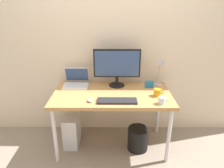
# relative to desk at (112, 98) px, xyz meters

# --- Properties ---
(ground_plane) EXTENTS (6.00, 6.00, 0.00)m
(ground_plane) POSITION_rel_desk_xyz_m (0.00, 0.00, -0.69)
(ground_plane) COLOR gray
(back_wall) EXTENTS (4.40, 0.04, 2.60)m
(back_wall) POSITION_rel_desk_xyz_m (0.00, 0.43, 0.61)
(back_wall) COLOR beige
(back_wall) RESTS_ON ground_plane
(desk) EXTENTS (1.42, 0.74, 0.75)m
(desk) POSITION_rel_desk_xyz_m (0.00, 0.00, 0.00)
(desk) COLOR #B7844C
(desk) RESTS_ON ground_plane
(monitor) EXTENTS (0.59, 0.20, 0.48)m
(monitor) POSITION_rel_desk_xyz_m (0.06, 0.24, 0.34)
(monitor) COLOR black
(monitor) RESTS_ON desk
(laptop) EXTENTS (0.32, 0.29, 0.22)m
(laptop) POSITION_rel_desk_xyz_m (-0.47, 0.26, 0.12)
(laptop) COLOR silver
(laptop) RESTS_ON desk
(desk_lamp) EXTENTS (0.11, 0.16, 0.41)m
(desk_lamp) POSITION_rel_desk_xyz_m (0.61, 0.24, 0.35)
(desk_lamp) COLOR #B2B2B7
(desk_lamp) RESTS_ON desk
(keyboard) EXTENTS (0.44, 0.14, 0.02)m
(keyboard) POSITION_rel_desk_xyz_m (0.06, -0.23, 0.08)
(keyboard) COLOR #232328
(keyboard) RESTS_ON desk
(mouse) EXTENTS (0.06, 0.09, 0.03)m
(mouse) POSITION_rel_desk_xyz_m (-0.24, -0.22, 0.08)
(mouse) COLOR #B2B2B7
(mouse) RESTS_ON desk
(coffee_mug) EXTENTS (0.12, 0.09, 0.09)m
(coffee_mug) POSITION_rel_desk_xyz_m (0.53, -0.07, 0.11)
(coffee_mug) COLOR orange
(coffee_mug) RESTS_ON desk
(glass_cup) EXTENTS (0.11, 0.07, 0.08)m
(glass_cup) POSITION_rel_desk_xyz_m (0.54, -0.27, 0.10)
(glass_cup) COLOR silver
(glass_cup) RESTS_ON desk
(photo_frame) EXTENTS (0.11, 0.02, 0.09)m
(photo_frame) POSITION_rel_desk_xyz_m (0.47, 0.18, 0.11)
(photo_frame) COLOR #1E72BF
(photo_frame) RESTS_ON desk
(computer_tower) EXTENTS (0.18, 0.36, 0.42)m
(computer_tower) POSITION_rel_desk_xyz_m (-0.53, 0.04, -0.48)
(computer_tower) COLOR silver
(computer_tower) RESTS_ON ground_plane
(wastebasket) EXTENTS (0.26, 0.26, 0.30)m
(wastebasket) POSITION_rel_desk_xyz_m (0.33, -0.08, -0.54)
(wastebasket) COLOR black
(wastebasket) RESTS_ON ground_plane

